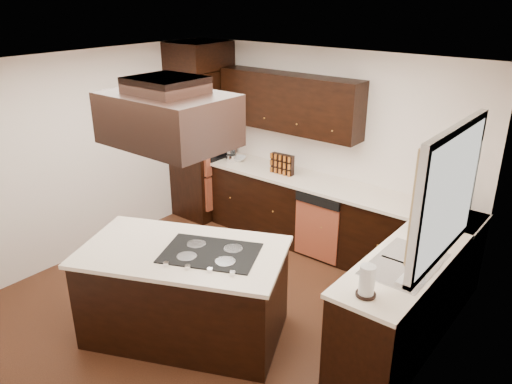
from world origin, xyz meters
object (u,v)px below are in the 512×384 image
Objects in this scene: range_hood at (168,119)px; spice_rack at (282,164)px; oven_column at (202,144)px; island at (185,294)px.

spice_rack is at bearing 101.80° from range_hood.
range_hood is (1.88, -2.25, 1.10)m from oven_column.
oven_column is 2.94m from island.
spice_rack is (-0.48, 2.30, -1.11)m from range_hood.
spice_rack is at bearing 77.71° from island.
range_hood is 2.60m from spice_rack.
spice_rack reaches higher than island.
island is at bearing 94.08° from range_hood.
spice_rack is at bearing 1.76° from oven_column.
oven_column is 1.17× the size of island.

